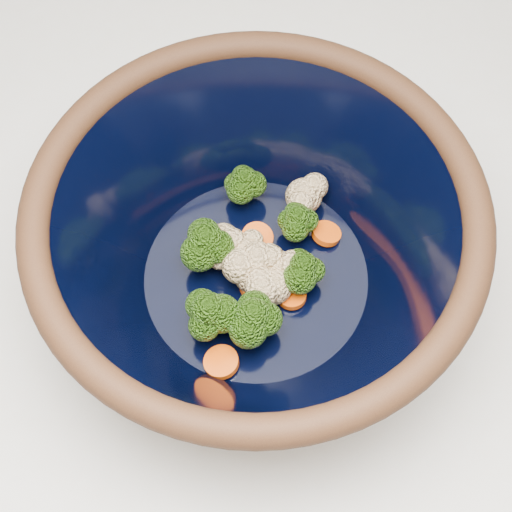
{
  "coord_description": "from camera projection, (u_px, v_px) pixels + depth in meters",
  "views": [
    {
      "loc": [
        0.07,
        -0.35,
        1.49
      ],
      "look_at": [
        0.04,
        -0.08,
        0.97
      ],
      "focal_mm": 50.0,
      "sensor_mm": 36.0,
      "label": 1
    }
  ],
  "objects": [
    {
      "name": "ground",
      "position": [
        241.0,
        438.0,
        1.49
      ],
      "size": [
        3.0,
        3.0,
        0.0
      ],
      "primitive_type": "plane",
      "color": "#9E7A54",
      "rests_on": "ground"
    },
    {
      "name": "counter",
      "position": [
        236.0,
        367.0,
        1.09
      ],
      "size": [
        1.2,
        1.2,
        0.9
      ],
      "primitive_type": "cube",
      "color": "white",
      "rests_on": "ground"
    },
    {
      "name": "mixing_bowl",
      "position": [
        256.0,
        247.0,
        0.58
      ],
      "size": [
        0.37,
        0.37,
        0.15
      ],
      "rotation": [
        0.0,
        0.0,
        -0.1
      ],
      "color": "black",
      "rests_on": "counter"
    },
    {
      "name": "vegetable_pile",
      "position": [
        251.0,
        260.0,
        0.6
      ],
      "size": [
        0.14,
        0.19,
        0.06
      ],
      "color": "#608442",
      "rests_on": "mixing_bowl"
    }
  ]
}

